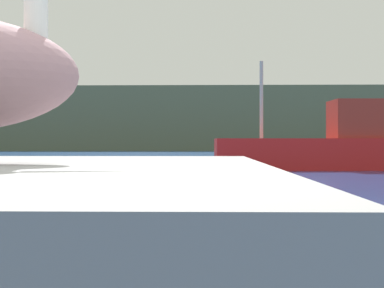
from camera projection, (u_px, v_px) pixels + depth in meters
name	position (u px, v px, depth m)	size (l,w,h in m)	color
hillside_backdrop	(207.00, 120.00, 84.29)	(140.00, 14.43, 8.06)	#5B664C
fishing_boat_red	(337.00, 146.00, 21.16)	(7.74, 2.39, 3.63)	red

